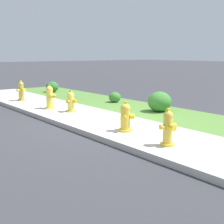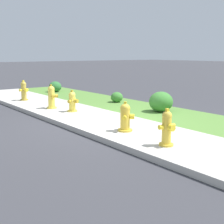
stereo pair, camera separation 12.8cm
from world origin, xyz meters
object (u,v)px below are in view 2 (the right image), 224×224
Objects in this scene: fire_hydrant_near_corner at (72,102)px; shrub_bush_far_verge at (55,87)px; fire_hydrant_far_end at (167,128)px; shrub_bush_mid_verge at (117,97)px; fire_hydrant_across_street at (125,117)px; fire_hydrant_by_grass_verge at (52,97)px; shrub_bush_near_lamp at (161,102)px; fire_hydrant_at_driveway at (24,91)px.

shrub_bush_far_verge is at bearing -136.75° from fire_hydrant_near_corner.
shrub_bush_mid_verge is at bearing -109.26° from fire_hydrant_far_end.
fire_hydrant_by_grass_verge reaches higher than fire_hydrant_across_street.
fire_hydrant_by_grass_verge is 3.46m from shrub_bush_near_lamp.
fire_hydrant_at_driveway is at bearing -110.31° from fire_hydrant_near_corner.
fire_hydrant_across_street is (-1.36, 0.11, -0.02)m from fire_hydrant_far_end.
fire_hydrant_far_end is 1.11× the size of fire_hydrant_near_corner.
fire_hydrant_at_driveway is 1.04× the size of fire_hydrant_far_end.
fire_hydrant_at_driveway is 0.98× the size of fire_hydrant_by_grass_verge.
shrub_bush_near_lamp reaches higher than shrub_bush_mid_verge.
shrub_bush_far_verge is 4.17m from shrub_bush_mid_verge.
fire_hydrant_far_end reaches higher than shrub_bush_near_lamp.
fire_hydrant_across_street reaches higher than shrub_bush_near_lamp.
fire_hydrant_across_street is 4.31m from shrub_bush_mid_verge.
fire_hydrant_near_corner is 5.19m from shrub_bush_far_verge.
fire_hydrant_across_street is 7.96m from shrub_bush_far_verge.
shrub_bush_far_verge reaches higher than shrub_bush_mid_verge.
fire_hydrant_at_driveway reaches higher than fire_hydrant_far_end.
fire_hydrant_across_street is at bearing -35.59° from shrub_bush_mid_verge.
shrub_bush_mid_verge is (-3.50, 2.51, -0.14)m from fire_hydrant_across_street.
shrub_bush_mid_verge is at bearing 4.70° from shrub_bush_far_verge.
fire_hydrant_by_grass_verge is at bearing -134.91° from fire_hydrant_across_street.
fire_hydrant_by_grass_verge reaches higher than shrub_bush_mid_verge.
shrub_bush_mid_verge is (-2.28, 0.09, -0.12)m from shrub_bush_near_lamp.
fire_hydrant_at_driveway reaches higher than shrub_bush_far_verge.
shrub_bush_near_lamp is at bearing 102.52° from fire_hydrant_at_driveway.
shrub_bush_mid_verge is at bearing -170.04° from fire_hydrant_across_street.
fire_hydrant_at_driveway is at bearing -152.95° from shrub_bush_near_lamp.
shrub_bush_near_lamp is at bearing -125.32° from fire_hydrant_far_end.
fire_hydrant_across_street is 3.73m from fire_hydrant_by_grass_verge.
shrub_bush_far_verge is (-9.02, 2.27, -0.11)m from fire_hydrant_far_end.
fire_hydrant_across_street reaches higher than shrub_bush_far_verge.
fire_hydrant_near_corner is 2.34m from shrub_bush_mid_verge.
fire_hydrant_far_end is 5.53m from shrub_bush_mid_verge.
fire_hydrant_across_street is 0.95× the size of shrub_bush_near_lamp.
shrub_bush_mid_verge is at bearing 93.71° from fire_hydrant_by_grass_verge.
shrub_bush_near_lamp reaches higher than shrub_bush_far_verge.
fire_hydrant_near_corner is (-4.19, 0.38, -0.04)m from fire_hydrant_far_end.
fire_hydrant_far_end is 1.01× the size of shrub_bush_near_lamp.
fire_hydrant_near_corner is at bearing -21.41° from shrub_bush_far_verge.
fire_hydrant_near_corner is 0.85× the size of fire_hydrant_by_grass_verge.
fire_hydrant_by_grass_verge is at bearing 76.33° from fire_hydrant_at_driveway.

